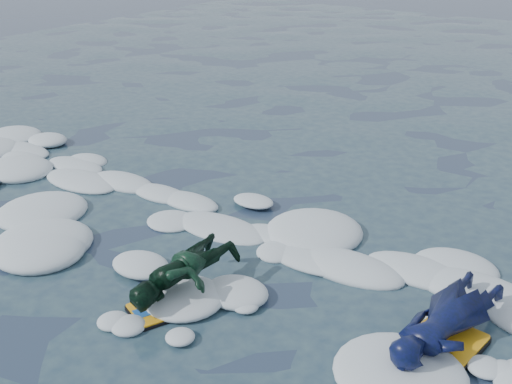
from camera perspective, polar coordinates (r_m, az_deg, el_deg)
ground at (r=7.12m, az=-5.69°, el=-8.57°), size 120.00×120.00×0.00m
foam_band at (r=7.81m, az=-0.73°, el=-5.31°), size 12.00×3.10×0.30m
prone_woman_unit at (r=6.38m, az=16.45°, el=-11.26°), size 0.83×1.79×0.45m
prone_child_unit at (r=6.80m, az=-6.36°, el=-7.60°), size 0.80×1.41×0.53m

